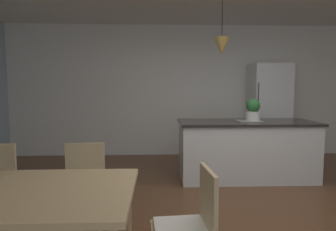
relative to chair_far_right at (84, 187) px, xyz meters
The scene contains 8 objects.
ground_plane 1.76m from the chair_far_right, ahead, with size 10.00×8.40×0.04m, color brown.
wall_back_kitchen 3.91m from the chair_far_right, 63.85° to the left, with size 10.00×0.12×2.70m, color white.
chair_far_right is the anchor object (origin of this frame).
chair_kitchen_end 1.24m from the chair_far_right, 42.85° to the right, with size 0.43×0.43×0.87m.
kitchen_island 2.68m from the chair_far_right, 39.22° to the left, with size 2.09×0.86×0.91m.
refrigerator 4.23m from the chair_far_right, 45.91° to the left, with size 0.73×0.67×1.88m.
pendant_over_island_main 2.85m from the chair_far_right, 45.39° to the left, with size 0.24×0.24×0.79m.
potted_plant_on_island 2.82m from the chair_far_right, 37.93° to the left, with size 0.22×0.22×0.35m.
Camera 1 is at (-0.98, -2.88, 1.41)m, focal length 31.13 mm.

